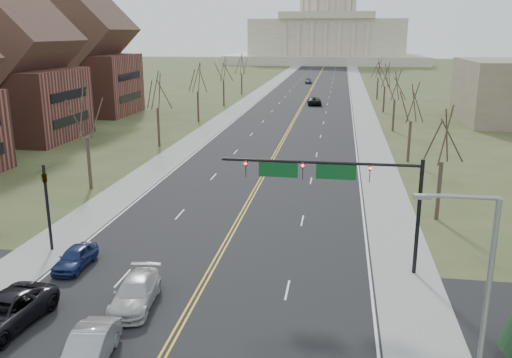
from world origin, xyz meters
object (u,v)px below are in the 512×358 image
(car_sb_outer_lead, at_px, (4,313))
(car_sb_inner_second, at_px, (135,293))
(street_light, at_px, (479,300))
(car_far_sb, at_px, (308,81))
(car_sb_inner_lead, at_px, (89,349))
(signal_mast, at_px, (335,180))
(car_sb_outer_second, at_px, (75,258))
(signal_left, at_px, (47,198))
(car_far_nb, at_px, (314,101))

(car_sb_outer_lead, bearing_deg, car_sb_inner_second, 36.31)
(street_light, bearing_deg, car_far_sb, 95.93)
(street_light, xyz_separation_m, car_far_sb, (-14.52, 139.65, -4.42))
(car_sb_inner_lead, bearing_deg, car_far_sb, 83.39)
(signal_mast, relative_size, car_sb_outer_lead, 2.03)
(signal_mast, distance_m, car_far_sb, 126.58)
(car_sb_outer_lead, xyz_separation_m, car_far_sb, (6.83, 135.93, -0.03))
(signal_mast, xyz_separation_m, car_sb_outer_lead, (-16.06, -9.78, -4.92))
(signal_mast, xyz_separation_m, car_sb_outer_second, (-15.93, -2.50, -5.07))
(signal_left, relative_size, car_sb_outer_lead, 1.01)
(signal_left, relative_size, car_far_nb, 1.04)
(car_sb_inner_lead, bearing_deg, street_light, -11.30)
(street_light, xyz_separation_m, car_far_nb, (-10.43, 92.56, -4.41))
(car_sb_inner_lead, relative_size, car_sb_outer_second, 1.16)
(signal_left, xyz_separation_m, car_sb_outer_lead, (2.89, -9.78, -2.87))
(signal_left, bearing_deg, car_far_sb, 85.59)
(car_sb_inner_lead, relative_size, car_sb_inner_second, 0.92)
(street_light, bearing_deg, car_sb_outer_second, 152.61)
(signal_mast, distance_m, signal_left, 19.06)
(signal_mast, height_order, car_sb_inner_second, signal_mast)
(car_sb_inner_second, relative_size, car_far_sb, 1.09)
(signal_left, bearing_deg, signal_mast, -0.00)
(car_sb_inner_second, bearing_deg, street_light, -29.76)
(car_sb_inner_second, height_order, car_far_sb, car_far_sb)
(signal_mast, distance_m, street_light, 14.51)
(signal_mast, xyz_separation_m, signal_left, (-18.95, 0.00, -2.05))
(car_sb_outer_lead, relative_size, car_far_sb, 1.28)
(car_sb_inner_second, distance_m, car_far_sb, 132.72)
(street_light, height_order, car_sb_outer_lead, street_light)
(signal_mast, distance_m, car_sb_outer_lead, 19.43)
(car_far_sb, bearing_deg, car_sb_inner_lead, -97.10)
(street_light, height_order, car_far_sb, street_light)
(car_sb_inner_lead, bearing_deg, signal_mast, 42.98)
(car_sb_inner_lead, bearing_deg, signal_left, 119.02)
(car_sb_inner_second, distance_m, car_far_nb, 85.79)
(car_sb_inner_lead, distance_m, car_sb_inner_second, 5.50)
(street_light, relative_size, car_sb_outer_second, 2.26)
(signal_mast, distance_m, car_sb_outer_second, 16.91)
(signal_mast, height_order, car_far_nb, signal_mast)
(car_sb_outer_second, xyz_separation_m, car_far_nb, (10.79, 81.57, 0.12))
(signal_left, distance_m, car_sb_inner_lead, 15.04)
(street_light, relative_size, car_sb_inner_lead, 1.94)
(car_sb_outer_lead, bearing_deg, signal_left, 113.13)
(signal_left, distance_m, car_sb_inner_second, 11.17)
(car_sb_outer_lead, height_order, car_far_nb, car_sb_outer_lead)
(signal_mast, xyz_separation_m, street_light, (5.29, -13.50, -0.54))
(car_sb_outer_lead, xyz_separation_m, car_far_nb, (10.92, 88.84, -0.03))
(street_light, relative_size, car_far_sb, 1.94)
(signal_left, height_order, car_far_nb, signal_left)
(street_light, height_order, car_far_nb, street_light)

